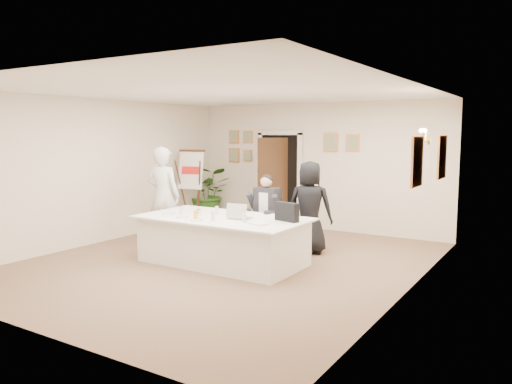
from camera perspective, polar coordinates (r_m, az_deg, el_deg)
The scene contains 28 objects.
floor at distance 8.42m, azimuth -3.51°, elevation -8.01°, with size 7.00×7.00×0.00m, color brown.
ceiling at distance 8.17m, azimuth -3.66°, elevation 11.35°, with size 6.00×7.00×0.02m, color white.
wall_back at distance 11.20m, azimuth 6.89°, elevation 2.90°, with size 6.00×0.10×2.80m, color #F2E7CC.
wall_front at distance 5.72m, azimuth -24.40°, elevation -1.32°, with size 6.00×0.10×2.80m, color #F2E7CC.
wall_left at distance 10.21m, azimuth -17.43°, elevation 2.27°, with size 0.10×7.00×2.80m, color #F2E7CC.
wall_right at distance 6.89m, azimuth 17.19°, elevation 0.26°, with size 0.10×7.00×2.80m, color #F2E7CC.
doorway at distance 11.47m, azimuth 2.48°, elevation 1.25°, with size 1.14×0.86×2.20m.
pictures_back_wall at distance 11.52m, azimuth 3.23°, elevation 5.29°, with size 3.40×0.06×0.80m, color #D38648, non-canonical shape.
pictures_right_wall at distance 8.03m, azimuth 19.27°, elevation 3.57°, with size 0.06×2.20×0.80m, color #D38648, non-canonical shape.
wall_sconce at distance 8.04m, azimuth 18.87°, elevation 6.09°, with size 0.20×0.30×0.24m, color gold, non-canonical shape.
conference_table at distance 8.27m, azimuth -3.80°, elevation -5.48°, with size 2.78×1.48×0.78m.
seated_man at distance 8.94m, azimuth 1.09°, elevation -2.44°, with size 0.61×0.65×1.43m, color black, non-canonical shape.
flip_chart at distance 11.48m, azimuth -7.19°, elevation -0.01°, with size 0.62×0.43×1.73m.
standing_man at distance 9.75m, azimuth -10.53°, elevation -0.43°, with size 0.69×0.45×1.89m, color silver.
standing_woman at distance 8.94m, azimuth 6.15°, elevation -1.74°, with size 0.81×0.53×1.66m, color black.
potted_palm at distance 12.47m, azimuth -5.49°, elevation -0.10°, with size 1.19×1.03×1.32m, color #2F6020.
laptop at distance 8.02m, azimuth -1.75°, elevation -2.06°, with size 0.35×0.37×0.28m, color #B7BABC, non-canonical shape.
laptop_bag at distance 7.79m, azimuth 3.54°, elevation -2.28°, with size 0.42×0.12×0.29m, color black.
paper_stack at distance 7.51m, azimuth 0.32°, elevation -3.63°, with size 0.28×0.19×0.03m, color white.
plate_left at distance 8.55m, azimuth -9.94°, elevation -2.51°, with size 0.22×0.22×0.01m, color white.
plate_mid at distance 8.22m, azimuth -8.45°, elevation -2.84°, with size 0.22×0.22×0.01m, color white.
plate_near at distance 7.91m, azimuth -6.78°, elevation -3.20°, with size 0.21×0.21×0.01m, color white.
glass_a at distance 8.52m, azimuth -8.49°, elevation -2.08°, with size 0.07×0.07×0.14m, color silver.
glass_b at distance 7.82m, azimuth -4.95°, elevation -2.82°, with size 0.06×0.06×0.14m, color silver.
glass_c at distance 7.65m, azimuth -1.35°, elevation -3.02°, with size 0.07×0.07×0.14m, color silver.
glass_d at distance 8.46m, azimuth -4.50°, elevation -2.09°, with size 0.06×0.06×0.14m, color silver.
oj_glass at distance 8.04m, azimuth -6.91°, elevation -2.62°, with size 0.07×0.07×0.13m, color #F6B014.
steel_jug at distance 8.36m, azimuth -6.59°, elevation -2.33°, with size 0.10×0.10×0.11m, color silver.
Camera 1 is at (4.73, -6.62, 2.14)m, focal length 35.00 mm.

